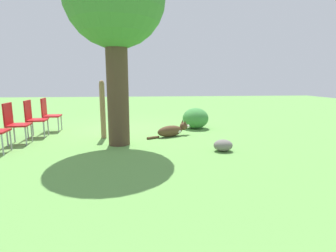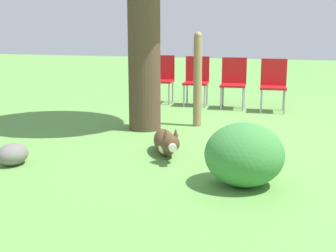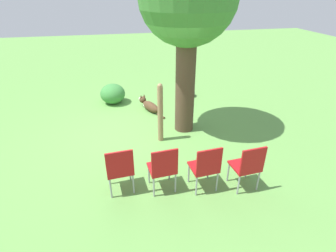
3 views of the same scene
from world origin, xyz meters
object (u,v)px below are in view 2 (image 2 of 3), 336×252
object	(u,v)px
dog	(166,143)
fence_post	(198,79)
red_chair_1	(234,80)
red_chair_0	(273,82)
red_chair_3	(162,76)
red_chair_2	(197,78)

from	to	relation	value
dog	fence_post	distance (m)	1.75
fence_post	red_chair_1	bearing A→B (deg)	-9.00
red_chair_0	red_chair_3	size ratio (longest dim) A/B	1.00
red_chair_0	red_chair_1	bearing A→B (deg)	-104.54
fence_post	red_chair_1	xyz separation A→B (m)	(1.69, -0.27, -0.18)
dog	red_chair_3	xyz separation A→B (m)	(3.59, 1.17, 0.36)
dog	red_chair_1	xyz separation A→B (m)	(3.35, -0.24, 0.36)
red_chair_0	red_chair_2	xyz separation A→B (m)	(0.24, 1.41, 0.00)
fence_post	red_chair_0	world-z (taller)	fence_post
red_chair_3	red_chair_2	bearing A→B (deg)	75.46
red_chair_0	red_chair_3	world-z (taller)	same
red_chair_1	red_chair_3	bearing A→B (deg)	-104.54
fence_post	red_chair_3	bearing A→B (deg)	30.68
red_chair_3	dog	bearing A→B (deg)	13.07
red_chair_1	red_chair_3	size ratio (longest dim) A/B	1.00
fence_post	red_chair_0	size ratio (longest dim) A/B	1.53
dog	red_chair_1	distance (m)	3.38
red_chair_0	red_chair_3	distance (m)	2.14
red_chair_1	red_chair_3	xyz separation A→B (m)	(0.24, 1.41, 0.00)
red_chair_3	red_chair_0	bearing A→B (deg)	75.46
dog	red_chair_2	size ratio (longest dim) A/B	1.23
dog	red_chair_2	distance (m)	3.52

